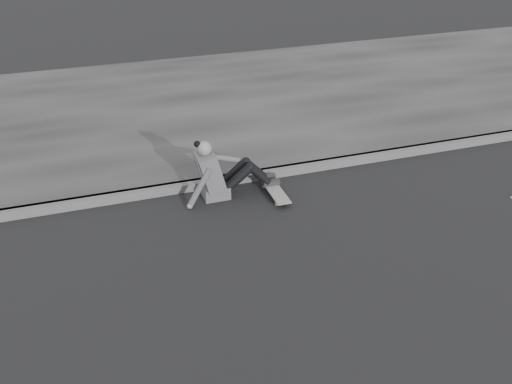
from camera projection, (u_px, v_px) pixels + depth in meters
ground at (244, 302)px, 6.08m from camera, size 80.00×80.00×0.00m
curb at (191, 186)px, 8.17m from camera, size 24.00×0.16×0.12m
sidewalk at (155, 111)px, 10.65m from camera, size 24.00×6.00×0.12m
skateboard at (275, 191)px, 8.01m from camera, size 0.20×0.78×0.09m
seated_woman at (219, 173)px, 7.87m from camera, size 1.38×0.46×0.88m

